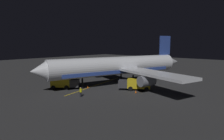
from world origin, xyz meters
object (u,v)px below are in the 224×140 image
baggage_truck (64,83)px  traffic_cone_near_right (136,92)px  traffic_cone_near_left (74,83)px  catering_truck (136,84)px  ground_crew_worker (81,92)px  airliner (120,66)px  traffic_cone_under_wing (88,87)px

baggage_truck → traffic_cone_near_right: 15.05m
traffic_cone_near_left → traffic_cone_near_right: same height
catering_truck → ground_crew_worker: (4.31, 10.68, -0.31)m
airliner → baggage_truck: bearing=64.4°
ground_crew_worker → traffic_cone_near_left: (9.89, -6.05, -0.64)m
catering_truck → traffic_cone_near_left: 14.96m
catering_truck → traffic_cone_under_wing: bearing=33.3°
airliner → catering_truck: (-6.27, 2.65, -2.93)m
baggage_truck → ground_crew_worker: 7.72m
traffic_cone_near_left → traffic_cone_near_right: (-15.68, -2.59, 0.00)m
baggage_truck → traffic_cone_under_wing: baggage_truck is taller
traffic_cone_under_wing → baggage_truck: bearing=45.2°
baggage_truck → traffic_cone_under_wing: (-3.47, -3.49, -0.97)m
traffic_cone_near_left → traffic_cone_near_right: 15.89m
traffic_cone_near_right → airliner: bearing=-31.2°
catering_truck → traffic_cone_near_right: bearing=126.0°
airliner → traffic_cone_under_wing: bearing=75.6°
catering_truck → airliner: bearing=-22.9°
ground_crew_worker → baggage_truck: bearing=-12.7°
ground_crew_worker → traffic_cone_near_left: ground_crew_worker is taller
catering_truck → traffic_cone_under_wing: catering_truck is taller
airliner → traffic_cone_near_left: bearing=42.6°
catering_truck → traffic_cone_near_left: bearing=18.1°
baggage_truck → catering_truck: baggage_truck is taller
ground_crew_worker → traffic_cone_under_wing: bearing=-52.0°
catering_truck → traffic_cone_under_wing: (8.36, 5.50, -0.95)m
airliner → traffic_cone_under_wing: airliner is taller
airliner → baggage_truck: airliner is taller
baggage_truck → traffic_cone_under_wing: size_ratio=10.15×
baggage_truck → catering_truck: size_ratio=0.87×
ground_crew_worker → traffic_cone_near_right: ground_crew_worker is taller
airliner → ground_crew_worker: (-1.96, 13.33, -3.24)m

